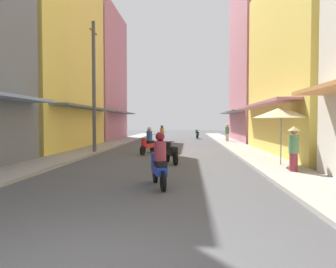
% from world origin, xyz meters
% --- Properties ---
extents(ground_plane, '(97.93, 97.93, 0.00)m').
position_xyz_m(ground_plane, '(0.00, 18.26, 0.00)').
color(ground_plane, '#4C4C4F').
extents(sidewalk_left, '(1.98, 52.51, 0.12)m').
position_xyz_m(sidewalk_left, '(-4.90, 18.26, 0.06)').
color(sidewalk_left, '#9E9991').
rests_on(sidewalk_left, ground).
extents(sidewalk_right, '(1.98, 52.51, 0.12)m').
position_xyz_m(sidewalk_right, '(4.90, 18.26, 0.06)').
color(sidewalk_right, '#ADA89E').
rests_on(sidewalk_right, ground).
extents(building_left_mid, '(7.05, 11.12, 14.89)m').
position_xyz_m(building_left_mid, '(-8.88, 17.18, 7.44)').
color(building_left_mid, '#EFD159').
rests_on(building_left_mid, ground).
extents(building_left_far, '(7.05, 9.52, 13.16)m').
position_xyz_m(building_left_far, '(-8.88, 27.97, 6.57)').
color(building_left_far, '#B7727F').
rests_on(building_left_far, ground).
extents(building_right_mid, '(7.05, 12.15, 10.74)m').
position_xyz_m(building_right_mid, '(8.88, 14.56, 5.37)').
color(building_right_mid, '#EFD159').
rests_on(building_right_mid, ground).
extents(building_right_far, '(7.05, 11.07, 17.85)m').
position_xyz_m(building_right_far, '(8.88, 27.10, 8.92)').
color(building_right_far, '#B7727F').
rests_on(building_right_far, ground).
extents(motorbike_green, '(0.55, 1.81, 0.96)m').
position_xyz_m(motorbike_green, '(2.26, 31.12, 0.50)').
color(motorbike_green, black).
rests_on(motorbike_green, ground).
extents(motorbike_blue, '(0.69, 1.76, 1.58)m').
position_xyz_m(motorbike_blue, '(0.54, 5.22, 0.70)').
color(motorbike_blue, black).
rests_on(motorbike_blue, ground).
extents(motorbike_orange, '(0.55, 1.81, 1.58)m').
position_xyz_m(motorbike_orange, '(-0.94, 23.26, 0.70)').
color(motorbike_orange, black).
rests_on(motorbike_orange, ground).
extents(motorbike_black, '(0.78, 1.73, 0.96)m').
position_xyz_m(motorbike_black, '(0.58, 10.34, 0.50)').
color(motorbike_black, black).
rests_on(motorbike_black, ground).
extents(motorbike_red, '(0.77, 1.73, 1.58)m').
position_xyz_m(motorbike_red, '(-0.97, 14.21, 0.70)').
color(motorbike_red, black).
rests_on(motorbike_red, ground).
extents(pedestrian_midway, '(0.44, 0.44, 1.73)m').
position_xyz_m(pedestrian_midway, '(4.85, 25.28, 0.98)').
color(pedestrian_midway, beige).
rests_on(pedestrian_midway, ground).
extents(pedestrian_crossing, '(0.44, 0.44, 1.71)m').
position_xyz_m(pedestrian_crossing, '(5.07, 7.68, 0.96)').
color(pedestrian_crossing, '#99333F').
rests_on(pedestrian_crossing, ground).
extents(vendor_umbrella, '(2.28, 2.28, 2.47)m').
position_xyz_m(vendor_umbrella, '(5.15, 9.50, 2.24)').
color(vendor_umbrella, '#99999E').
rests_on(vendor_umbrella, ground).
extents(utility_pole, '(0.20, 1.20, 7.68)m').
position_xyz_m(utility_pole, '(-4.16, 14.40, 3.92)').
color(utility_pole, '#4C4C4F').
rests_on(utility_pole, ground).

